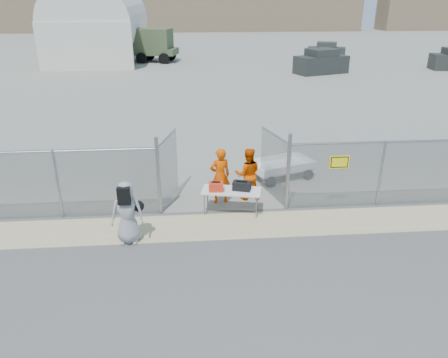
{
  "coord_description": "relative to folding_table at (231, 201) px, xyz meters",
  "views": [
    {
      "loc": [
        -1.05,
        -10.35,
        6.32
      ],
      "look_at": [
        0.0,
        2.0,
        1.1
      ],
      "focal_mm": 35.0,
      "sensor_mm": 36.0,
      "label": 1
    }
  ],
  "objects": [
    {
      "name": "military_truck",
      "position": [
        -5.61,
        34.74,
        1.26
      ],
      "size": [
        7.28,
        4.1,
        3.28
      ],
      "primitive_type": null,
      "rotation": [
        0.0,
        0.0,
        -0.24
      ],
      "color": "#475635",
      "rests_on": "ground"
    },
    {
      "name": "folding_table",
      "position": [
        0.0,
        0.0,
        0.0
      ],
      "size": [
        1.92,
        1.11,
        0.77
      ],
      "primitive_type": null,
      "rotation": [
        0.0,
        0.0,
        -0.21
      ],
      "color": "white",
      "rests_on": "ground"
    },
    {
      "name": "black_duffel",
      "position": [
        0.32,
        -0.01,
        0.52
      ],
      "size": [
        0.62,
        0.48,
        0.27
      ],
      "primitive_type": "cube",
      "rotation": [
        0.0,
        0.0,
        -0.31
      ],
      "color": "black",
      "rests_on": "folding_table"
    },
    {
      "name": "parked_vehicle_near",
      "position": [
        10.46,
        25.84,
        0.64
      ],
      "size": [
        4.96,
        3.46,
        2.05
      ],
      "primitive_type": null,
      "rotation": [
        0.0,
        0.0,
        0.34
      ],
      "color": "#2A2D2A",
      "rests_on": "ground"
    },
    {
      "name": "security_worker_right",
      "position": [
        0.64,
        0.97,
        0.51
      ],
      "size": [
        0.88,
        0.7,
        1.78
      ],
      "primitive_type": "imported",
      "rotation": [
        0.0,
        0.0,
        3.12
      ],
      "color": "#DC4700",
      "rests_on": "ground"
    },
    {
      "name": "ground",
      "position": [
        -0.22,
        -1.89,
        -0.38
      ],
      "size": [
        160.0,
        160.0,
        0.0
      ],
      "primitive_type": "plane",
      "color": "#454545"
    },
    {
      "name": "distant_hills",
      "position": [
        4.78,
        76.11,
        4.12
      ],
      "size": [
        140.0,
        6.0,
        9.0
      ],
      "primitive_type": null,
      "color": "#7F684F",
      "rests_on": "ground"
    },
    {
      "name": "security_worker_left",
      "position": [
        -0.29,
        0.76,
        0.55
      ],
      "size": [
        0.77,
        0.59,
        1.87
      ],
      "primitive_type": "imported",
      "rotation": [
        0.0,
        0.0,
        3.37
      ],
      "color": "#DC4700",
      "rests_on": "ground"
    },
    {
      "name": "orange_bag",
      "position": [
        -0.48,
        -0.02,
        0.52
      ],
      "size": [
        0.46,
        0.32,
        0.27
      ],
      "primitive_type": "cube",
      "rotation": [
        0.0,
        0.0,
        -0.07
      ],
      "color": "red",
      "rests_on": "folding_table"
    },
    {
      "name": "parked_vehicle_mid",
      "position": [
        13.61,
        34.58,
        0.5
      ],
      "size": [
        4.24,
        2.91,
        1.76
      ],
      "primitive_type": null,
      "rotation": [
        0.0,
        0.0,
        -0.33
      ],
      "color": "#2A2D2A",
      "rests_on": "ground"
    },
    {
      "name": "utility_trailer",
      "position": [
        2.14,
        2.71,
        -0.03
      ],
      "size": [
        3.27,
        2.42,
        0.71
      ],
      "primitive_type": null,
      "rotation": [
        0.0,
        0.0,
        0.35
      ],
      "color": "white",
      "rests_on": "ground"
    },
    {
      "name": "visitor",
      "position": [
        -2.99,
        -1.53,
        0.51
      ],
      "size": [
        0.9,
        0.61,
        1.79
      ],
      "primitive_type": "imported",
      "rotation": [
        0.0,
        0.0,
        -0.05
      ],
      "color": "#939396",
      "rests_on": "ground"
    },
    {
      "name": "quonset_hangar",
      "position": [
        -10.22,
        38.11,
        3.62
      ],
      "size": [
        9.0,
        18.0,
        8.0
      ],
      "primitive_type": null,
      "color": "silver",
      "rests_on": "ground"
    },
    {
      "name": "dirt_strip",
      "position": [
        -0.22,
        -0.89,
        -0.38
      ],
      "size": [
        44.0,
        1.6,
        0.01
      ],
      "primitive_type": "cube",
      "color": "tan",
      "rests_on": "ground"
    },
    {
      "name": "tarmac_inside",
      "position": [
        -0.22,
        40.11,
        -0.38
      ],
      "size": [
        160.0,
        80.0,
        0.01
      ],
      "primitive_type": "cube",
      "color": "gray",
      "rests_on": "ground"
    },
    {
      "name": "chain_link_fence",
      "position": [
        -0.22,
        0.11,
        0.72
      ],
      "size": [
        40.0,
        0.2,
        2.2
      ],
      "primitive_type": null,
      "color": "gray",
      "rests_on": "ground"
    }
  ]
}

